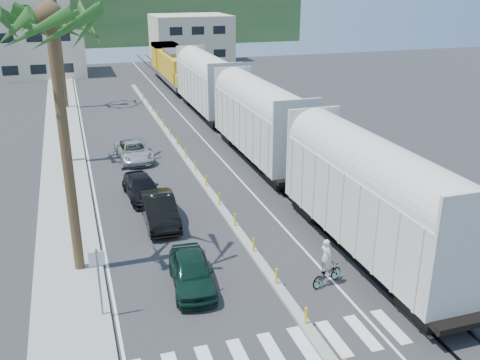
# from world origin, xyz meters

# --- Properties ---
(ground) EXTENTS (140.00, 140.00, 0.00)m
(ground) POSITION_xyz_m (0.00, 0.00, 0.00)
(ground) COLOR #28282B
(ground) RESTS_ON ground
(sidewalk) EXTENTS (3.00, 90.00, 0.15)m
(sidewalk) POSITION_xyz_m (-8.50, 25.00, 0.07)
(sidewalk) COLOR gray
(sidewalk) RESTS_ON ground
(rails) EXTENTS (1.56, 100.00, 0.06)m
(rails) POSITION_xyz_m (5.00, 28.00, 0.03)
(rails) COLOR black
(rails) RESTS_ON ground
(median) EXTENTS (0.45, 60.00, 0.85)m
(median) POSITION_xyz_m (0.00, 19.96, 0.09)
(median) COLOR gray
(median) RESTS_ON ground
(crosswalk) EXTENTS (14.00, 2.20, 0.01)m
(crosswalk) POSITION_xyz_m (0.00, -2.00, 0.01)
(crosswalk) COLOR silver
(crosswalk) RESTS_ON ground
(lane_markings) EXTENTS (9.42, 90.00, 0.01)m
(lane_markings) POSITION_xyz_m (-2.15, 25.00, 0.00)
(lane_markings) COLOR silver
(lane_markings) RESTS_ON ground
(freight_train) EXTENTS (3.00, 60.94, 5.85)m
(freight_train) POSITION_xyz_m (5.00, 23.78, 2.91)
(freight_train) COLOR beige
(freight_train) RESTS_ON ground
(palm_trees) EXTENTS (3.50, 37.20, 13.75)m
(palm_trees) POSITION_xyz_m (-8.10, 22.70, 10.81)
(palm_trees) COLOR brown
(palm_trees) RESTS_ON ground
(street_sign) EXTENTS (0.60, 0.08, 3.00)m
(street_sign) POSITION_xyz_m (-7.30, 2.00, 1.97)
(street_sign) COLOR slate
(street_sign) RESTS_ON ground
(buildings) EXTENTS (38.00, 27.00, 10.00)m
(buildings) POSITION_xyz_m (-6.41, 71.66, 4.36)
(buildings) COLOR beige
(buildings) RESTS_ON ground
(hillside) EXTENTS (80.00, 20.00, 12.00)m
(hillside) POSITION_xyz_m (0.00, 100.00, 6.00)
(hillside) COLOR #385628
(hillside) RESTS_ON ground
(car_lead) EXTENTS (2.46, 4.57, 1.46)m
(car_lead) POSITION_xyz_m (-3.47, 3.09, 0.73)
(car_lead) COLOR black
(car_lead) RESTS_ON ground
(car_second) EXTENTS (1.87, 4.85, 1.57)m
(car_second) POSITION_xyz_m (-3.67, 9.85, 0.79)
(car_second) COLOR black
(car_second) RESTS_ON ground
(car_third) EXTENTS (2.49, 4.78, 1.31)m
(car_third) POSITION_xyz_m (-4.07, 13.74, 0.66)
(car_third) COLOR black
(car_third) RESTS_ON ground
(car_rear) EXTENTS (2.81, 5.11, 1.35)m
(car_rear) POSITION_xyz_m (-3.58, 21.15, 0.67)
(car_rear) COLOR #B4B7B9
(car_rear) RESTS_ON ground
(cyclist) EXTENTS (1.86, 2.19, 2.16)m
(cyclist) POSITION_xyz_m (2.12, 1.52, 0.67)
(cyclist) COLOR #9EA0A5
(cyclist) RESTS_ON ground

